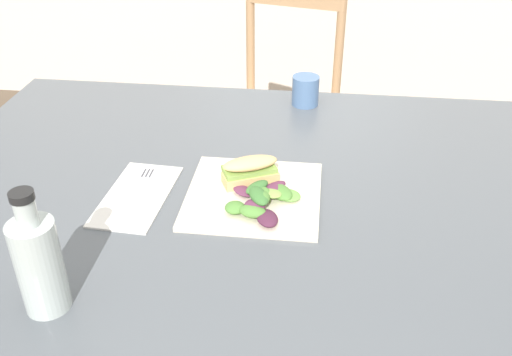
% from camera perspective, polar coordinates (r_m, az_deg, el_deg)
% --- Properties ---
extents(dining_table, '(1.41, 1.00, 0.74)m').
position_cam_1_polar(dining_table, '(1.22, 0.15, -5.30)').
color(dining_table, '#51565B').
rests_on(dining_table, ground).
extents(chair_wooden_far, '(0.48, 0.48, 0.87)m').
position_cam_1_polar(chair_wooden_far, '(2.13, 2.42, 6.29)').
color(chair_wooden_far, tan).
rests_on(chair_wooden_far, ground).
extents(plate_lunch, '(0.26, 0.26, 0.01)m').
position_cam_1_polar(plate_lunch, '(1.13, -0.24, -1.71)').
color(plate_lunch, beige).
rests_on(plate_lunch, dining_table).
extents(sandwich_half_front, '(0.12, 0.09, 0.06)m').
position_cam_1_polar(sandwich_half_front, '(1.14, -0.59, 0.81)').
color(sandwich_half_front, '#DBB270').
rests_on(sandwich_half_front, plate_lunch).
extents(salad_mixed_greens, '(0.15, 0.16, 0.04)m').
position_cam_1_polar(salad_mixed_greens, '(1.08, 0.70, -2.01)').
color(salad_mixed_greens, '#518438').
rests_on(salad_mixed_greens, plate_lunch).
extents(napkin_folded, '(0.13, 0.24, 0.00)m').
position_cam_1_polar(napkin_folded, '(1.16, -11.68, -1.71)').
color(napkin_folded, silver).
rests_on(napkin_folded, dining_table).
extents(fork_on_napkin, '(0.03, 0.19, 0.00)m').
position_cam_1_polar(fork_on_napkin, '(1.17, -11.46, -1.10)').
color(fork_on_napkin, silver).
rests_on(fork_on_napkin, napkin_folded).
extents(bottle_cold_brew, '(0.07, 0.07, 0.21)m').
position_cam_1_polar(bottle_cold_brew, '(0.91, -20.56, -8.39)').
color(bottle_cold_brew, '#472819').
rests_on(bottle_cold_brew, dining_table).
extents(cup_extra_side, '(0.07, 0.07, 0.08)m').
position_cam_1_polar(cup_extra_side, '(1.50, 4.91, 8.61)').
color(cup_extra_side, '#4C6B93').
rests_on(cup_extra_side, dining_table).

